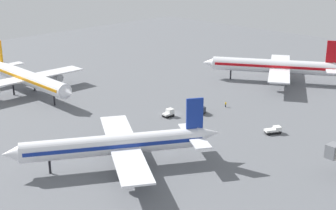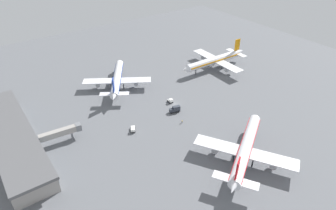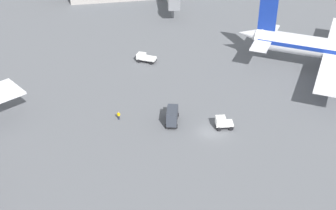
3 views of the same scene
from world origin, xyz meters
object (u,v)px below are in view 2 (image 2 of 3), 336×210
object	(u,v)px
catering_truck	(175,109)
airplane_distant	(117,79)
airplane_at_gate	(215,60)
airplane_taxiing	(246,149)
baggage_tug	(170,101)
pushback_tractor	(133,129)
ground_crew_worker	(182,121)

from	to	relation	value
catering_truck	airplane_distant	bearing A→B (deg)	-58.89
airplane_at_gate	airplane_taxiing	world-z (taller)	airplane_taxiing
airplane_at_gate	baggage_tug	distance (m)	51.82
baggage_tug	pushback_tractor	world-z (taller)	baggage_tug
airplane_distant	pushback_tractor	distance (m)	44.49
baggage_tug	ground_crew_worker	world-z (taller)	baggage_tug
catering_truck	ground_crew_worker	distance (m)	10.21
airplane_at_gate	pushback_tractor	world-z (taller)	airplane_at_gate
catering_truck	airplane_taxiing	bearing A→B (deg)	107.94
baggage_tug	catering_truck	world-z (taller)	catering_truck
airplane_at_gate	pushback_tractor	distance (m)	82.56
airplane_distant	baggage_tug	distance (m)	35.58
pushback_tractor	catering_truck	xyz separation A→B (m)	(-1.31, 25.74, 0.73)
airplane_taxiing	airplane_at_gate	bearing A→B (deg)	23.76
airplane_at_gate	ground_crew_worker	size ratio (longest dim) A/B	31.25
airplane_at_gate	baggage_tug	xyz separation A→B (m)	(17.42, -48.59, -4.63)
airplane_distant	catering_truck	bearing A→B (deg)	-131.82
airplane_distant	ground_crew_worker	size ratio (longest dim) A/B	26.06
airplane_taxiing	airplane_distant	xyz separation A→B (m)	(-85.78, -14.20, -0.39)
airplane_distant	ground_crew_worker	distance (m)	51.42
airplane_distant	ground_crew_worker	xyz separation A→B (m)	(50.45, 8.86, -4.57)
airplane_taxiing	ground_crew_worker	size ratio (longest dim) A/B	28.07
airplane_taxiing	pushback_tractor	distance (m)	52.24
ground_crew_worker	airplane_distant	bearing A→B (deg)	117.69
pushback_tractor	ground_crew_worker	size ratio (longest dim) A/B	2.85
airplane_distant	ground_crew_worker	bearing A→B (deg)	-138.05
airplane_distant	pushback_tractor	xyz separation A→B (m)	(42.02, -13.92, -4.45)
airplane_distant	airplane_taxiing	bearing A→B (deg)	-138.61
pushback_tractor	airplane_at_gate	bearing A→B (deg)	139.13
catering_truck	ground_crew_worker	bearing A→B (deg)	88.00
airplane_taxiing	pushback_tractor	xyz separation A→B (m)	(-43.75, -28.12, -4.84)
ground_crew_worker	pushback_tractor	bearing A→B (deg)	177.44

